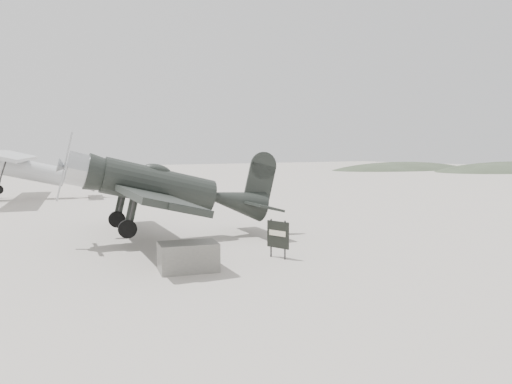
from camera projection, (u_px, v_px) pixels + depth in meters
ground at (307, 239)px, 17.90m from camera, size 160.00×160.00×0.00m
hill_northeast at (403, 169)px, 78.10m from camera, size 32.00×16.00×5.20m
lowwing_monoplane at (169, 189)px, 17.59m from camera, size 7.71×10.75×3.45m
highwing_monoplane at (22, 165)px, 31.79m from camera, size 8.97×12.53×3.54m
equipment_block at (188, 257)px, 13.25m from camera, size 1.71×1.29×0.76m
sign_board at (278, 235)px, 14.75m from camera, size 0.27×0.78×1.15m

